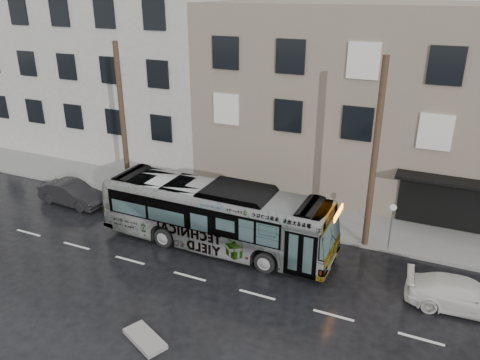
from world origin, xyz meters
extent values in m
plane|color=black|center=(0.00, 0.00, 0.00)|extent=(120.00, 120.00, 0.00)
cube|color=gray|center=(0.00, 4.90, 0.07)|extent=(90.00, 3.60, 0.15)
cube|color=gray|center=(5.00, 12.70, 5.50)|extent=(20.00, 12.00, 11.00)
cube|color=#B9B8AF|center=(-18.00, 14.20, 8.00)|extent=(26.00, 15.00, 16.00)
cylinder|color=#493424|center=(6.50, 3.30, 4.65)|extent=(0.30, 0.30, 9.00)
cylinder|color=#493424|center=(-7.50, 3.30, 4.65)|extent=(0.30, 0.30, 9.00)
cylinder|color=slate|center=(7.60, 3.30, 1.35)|extent=(0.06, 0.06, 2.40)
imported|color=#B2B2B2|center=(-0.18, 0.41, 1.62)|extent=(11.64, 2.82, 3.23)
imported|color=silver|center=(10.86, 0.01, 0.62)|extent=(4.43, 2.12, 1.25)
imported|color=black|center=(-9.98, 1.19, 0.69)|extent=(4.23, 1.66, 1.37)
cube|color=gray|center=(0.58, -6.68, 0.09)|extent=(1.97, 1.47, 0.18)
camera|label=1|loc=(9.19, -17.41, 11.70)|focal=35.00mm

